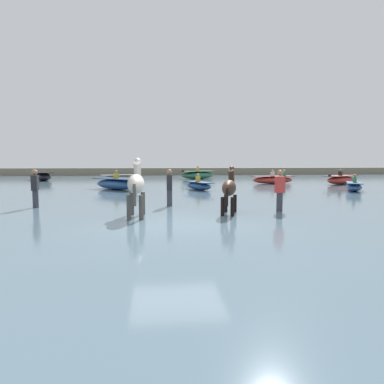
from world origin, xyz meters
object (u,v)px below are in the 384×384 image
boat_near_port (199,186)px  boat_near_starboard (341,180)px  horse_lead_dark_bay (229,189)px  boat_far_offshore (198,175)px  boat_distant_west (120,179)px  person_wading_close (169,190)px  boat_distant_east (273,180)px  boat_mid_outer (43,176)px  boat_mid_channel (117,184)px  person_onlooker_right (35,191)px  person_wading_mid (280,193)px  horse_trailing_pinto (136,185)px  boat_far_inshore (354,186)px

boat_near_port → boat_near_starboard: (10.96, 3.68, 0.07)m
horse_lead_dark_bay → boat_far_offshore: bearing=85.2°
boat_distant_west → person_wading_close: size_ratio=1.86×
boat_distant_east → boat_distant_west: size_ratio=1.08×
boat_mid_outer → boat_near_starboard: (23.23, -7.61, -0.04)m
boat_near_port → boat_distant_east: bearing=37.4°
boat_mid_channel → horse_lead_dark_bay: bearing=-65.1°
boat_mid_channel → boat_near_port: (4.76, -0.69, -0.08)m
person_onlooker_right → person_wading_close: size_ratio=1.00×
boat_distant_west → boat_near_starboard: bearing=-10.8°
boat_mid_channel → boat_near_starboard: size_ratio=0.96×
boat_mid_channel → person_wading_close: (2.74, -7.71, 0.27)m
boat_mid_channel → boat_near_port: size_ratio=1.20×
horse_lead_dark_bay → boat_distant_east: 15.25m
boat_far_offshore → person_wading_mid: bearing=-90.0°
boat_near_port → person_wading_close: bearing=-106.1°
horse_trailing_pinto → horse_lead_dark_bay: bearing=5.0°
horse_trailing_pinto → boat_far_inshore: (11.69, 7.58, -0.69)m
person_wading_mid → horse_trailing_pinto: bearing=-172.7°
boat_far_offshore → person_onlooker_right: bearing=-113.8°
horse_trailing_pinto → person_onlooker_right: size_ratio=1.24×
horse_lead_dark_bay → boat_mid_channel: (-4.53, 9.74, -0.45)m
boat_far_offshore → boat_distant_west: size_ratio=1.29×
boat_mid_outer → person_onlooker_right: 19.00m
boat_far_offshore → boat_distant_east: (4.68, -7.26, -0.08)m
boat_mid_channel → boat_far_inshore: boat_mid_channel is taller
boat_distant_east → person_wading_mid: (-4.68, -13.47, 0.31)m
boat_distant_east → boat_far_inshore: size_ratio=1.30×
boat_mid_channel → boat_far_inshore: bearing=-10.3°
boat_near_port → horse_trailing_pinto: bearing=-108.5°
boat_distant_east → boat_mid_outer: 19.61m
boat_distant_west → boat_near_starboard: (16.18, -3.10, 0.00)m
boat_near_starboard → person_wading_close: 16.83m
boat_distant_east → person_onlooker_right: bearing=-138.1°
horse_lead_dark_bay → person_wading_mid: horse_lead_dark_bay is taller
person_wading_mid → person_wading_close: size_ratio=1.00×
boat_near_port → person_wading_close: 7.31m
boat_far_offshore → boat_mid_outer: 13.83m
boat_near_port → boat_near_starboard: boat_near_starboard is taller
person_wading_mid → person_onlooker_right: bearing=167.8°
boat_distant_west → boat_near_starboard: 16.47m
boat_distant_east → boat_far_inshore: (2.36, -6.49, -0.05)m
boat_far_offshore → boat_mid_outer: (-13.81, -0.73, -0.02)m
boat_near_starboard → horse_lead_dark_bay: bearing=-131.3°
horse_lead_dark_bay → boat_mid_outer: 23.63m
boat_distant_east → boat_far_offshore: bearing=122.8°
boat_distant_east → boat_near_port: 7.83m
horse_lead_dark_bay → boat_distant_east: (6.46, 13.81, -0.49)m
boat_mid_channel → person_onlooker_right: bearing=-105.0°
person_onlooker_right → horse_trailing_pinto: bearing=-33.1°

